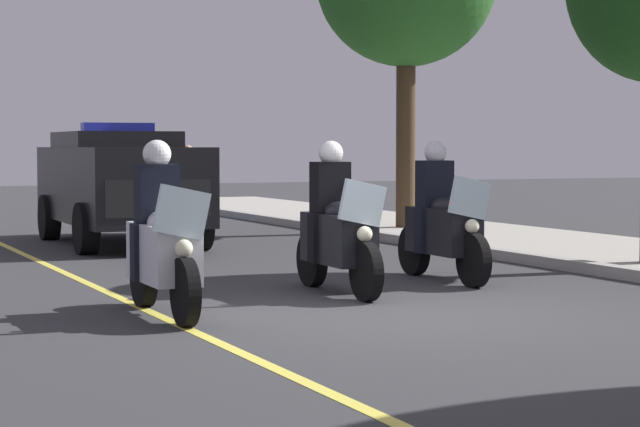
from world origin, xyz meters
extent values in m
plane|color=#333335|center=(0.00, 0.00, 0.00)|extent=(80.00, 80.00, 0.00)
cube|color=#E0D14C|center=(0.00, -2.18, 0.00)|extent=(48.00, 0.12, 0.01)
cylinder|color=black|center=(-0.10, -2.16, 0.32)|extent=(0.64, 0.13, 0.64)
cylinder|color=black|center=(-1.60, -2.13, 0.32)|extent=(0.64, 0.15, 0.64)
cube|color=silver|center=(-0.83, -2.14, 0.62)|extent=(1.21, 0.47, 0.56)
ellipsoid|color=silver|center=(-0.78, -2.14, 0.92)|extent=(0.57, 0.33, 0.24)
cube|color=silver|center=(-0.20, -2.16, 1.05)|extent=(0.07, 0.56, 0.53)
sphere|color=#F9F4CC|center=(-0.14, -2.16, 0.72)|extent=(0.17, 0.17, 0.17)
sphere|color=red|center=(-0.34, -2.31, 0.98)|extent=(0.09, 0.09, 0.09)
sphere|color=#1933F2|center=(-0.33, -1.99, 0.98)|extent=(0.09, 0.09, 0.09)
cube|color=black|center=(-1.06, -2.14, 1.18)|extent=(0.29, 0.41, 0.60)
cube|color=black|center=(-1.00, -1.94, 0.62)|extent=(0.18, 0.14, 0.56)
cube|color=black|center=(-1.01, -2.34, 0.62)|extent=(0.18, 0.14, 0.56)
sphere|color=white|center=(-1.04, -2.14, 1.58)|extent=(0.28, 0.28, 0.28)
cylinder|color=black|center=(-1.01, 0.15, 0.32)|extent=(0.64, 0.13, 0.64)
cylinder|color=black|center=(-2.51, 0.18, 0.32)|extent=(0.64, 0.15, 0.64)
cube|color=black|center=(-1.74, 0.16, 0.62)|extent=(1.21, 0.47, 0.56)
ellipsoid|color=black|center=(-1.69, 0.16, 0.92)|extent=(0.57, 0.33, 0.24)
cube|color=silver|center=(-1.11, 0.15, 1.05)|extent=(0.07, 0.56, 0.53)
sphere|color=#F9F4CC|center=(-1.05, 0.15, 0.72)|extent=(0.17, 0.17, 0.17)
sphere|color=red|center=(-1.25, -0.01, 0.98)|extent=(0.09, 0.09, 0.09)
sphere|color=#1933F2|center=(-1.24, 0.31, 0.98)|extent=(0.09, 0.09, 0.09)
cube|color=black|center=(-1.97, 0.17, 1.18)|extent=(0.29, 0.41, 0.60)
cube|color=black|center=(-1.91, 0.37, 0.62)|extent=(0.18, 0.14, 0.56)
cube|color=black|center=(-1.92, -0.03, 0.62)|extent=(0.18, 0.14, 0.56)
sphere|color=white|center=(-1.95, 0.17, 1.58)|extent=(0.28, 0.28, 0.28)
cylinder|color=black|center=(-1.60, 1.85, 0.32)|extent=(0.64, 0.13, 0.64)
cylinder|color=black|center=(-3.10, 1.88, 0.32)|extent=(0.64, 0.15, 0.64)
cube|color=black|center=(-2.33, 1.86, 0.62)|extent=(1.21, 0.47, 0.56)
ellipsoid|color=black|center=(-2.28, 1.86, 0.92)|extent=(0.57, 0.33, 0.24)
cube|color=silver|center=(-1.70, 1.85, 1.05)|extent=(0.07, 0.56, 0.53)
sphere|color=#F9F4CC|center=(-1.64, 1.85, 0.72)|extent=(0.17, 0.17, 0.17)
sphere|color=red|center=(-1.84, 1.69, 0.98)|extent=(0.09, 0.09, 0.09)
sphere|color=#1933F2|center=(-1.83, 2.01, 0.98)|extent=(0.09, 0.09, 0.09)
cube|color=black|center=(-2.56, 1.87, 1.18)|extent=(0.29, 0.41, 0.60)
cube|color=black|center=(-2.50, 2.07, 0.62)|extent=(0.18, 0.14, 0.56)
cube|color=black|center=(-2.51, 1.67, 0.62)|extent=(0.18, 0.14, 0.56)
sphere|color=silver|center=(-2.54, 1.87, 1.58)|extent=(0.28, 0.28, 0.28)
cube|color=black|center=(-9.22, -0.37, 1.02)|extent=(4.94, 2.00, 1.24)
cube|color=black|center=(-9.52, -0.37, 1.72)|extent=(2.44, 1.80, 0.36)
cube|color=#2633D8|center=(-9.32, -0.37, 1.98)|extent=(0.31, 1.21, 0.14)
cube|color=black|center=(-6.82, -0.42, 0.88)|extent=(0.15, 1.62, 0.56)
cylinder|color=black|center=(-7.65, 0.49, 0.40)|extent=(0.81, 0.30, 0.80)
cylinder|color=black|center=(-7.69, -1.31, 0.40)|extent=(0.81, 0.30, 0.80)
cylinder|color=black|center=(-10.75, 0.56, 0.40)|extent=(0.81, 0.30, 0.80)
cylinder|color=black|center=(-10.78, -1.24, 0.40)|extent=(0.81, 0.30, 0.80)
cylinder|color=black|center=(-14.54, 2.71, 0.33)|extent=(0.66, 0.05, 0.66)
cylinder|color=black|center=(-15.64, 2.73, 0.33)|extent=(0.66, 0.05, 0.66)
cube|color=blue|center=(-15.09, 2.72, 0.60)|extent=(1.00, 0.08, 0.36)
cube|color=black|center=(-15.14, 2.72, 1.20)|extent=(0.25, 0.33, 0.56)
sphere|color=tan|center=(-15.11, 2.72, 1.58)|extent=(0.22, 0.22, 0.22)
cylinder|color=#42301E|center=(-9.82, 5.39, 1.79)|extent=(0.37, 0.37, 3.37)
camera|label=1|loc=(10.20, -5.46, 1.66)|focal=66.36mm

